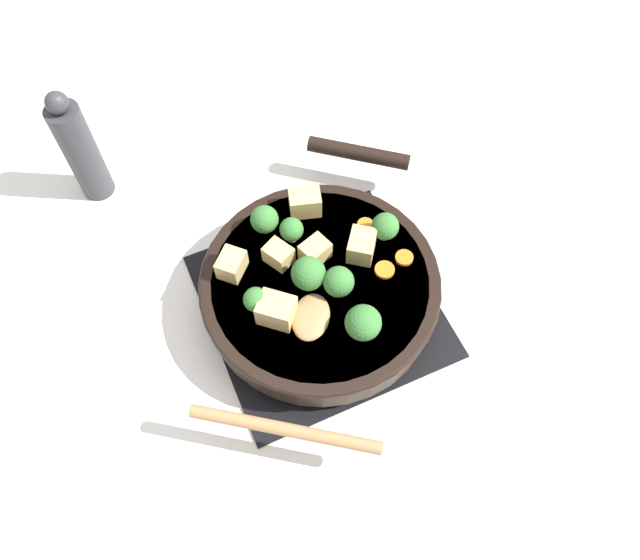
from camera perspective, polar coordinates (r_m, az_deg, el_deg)
ground_plane at (r=0.89m, az=-0.00°, el=-2.38°), size 2.40×2.40×0.00m
front_burner_grate at (r=0.88m, az=-0.00°, el=-2.03°), size 0.31×0.31×0.03m
skillet_pan at (r=0.85m, az=0.04°, el=-0.58°), size 0.41×0.38×0.05m
wooden_spoon at (r=0.76m, az=-2.12°, el=-8.88°), size 0.23×0.22×0.02m
tofu_cube_center_large at (r=0.84m, az=3.83°, el=3.14°), size 0.05×0.05×0.03m
tofu_cube_near_handle at (r=0.88m, az=-1.39°, el=7.17°), size 0.05×0.05×0.03m
tofu_cube_east_chunk at (r=0.83m, az=-8.09°, el=1.42°), size 0.05×0.05×0.03m
tofu_cube_west_chunk at (r=0.83m, az=-0.45°, el=2.64°), size 0.04×0.04×0.03m
tofu_cube_back_piece at (r=0.79m, az=-4.00°, el=-2.78°), size 0.06×0.06×0.04m
tofu_cube_front_piece at (r=0.83m, az=-3.82°, el=2.33°), size 0.04×0.04×0.03m
broccoli_floret_near_spoon at (r=0.85m, az=5.98°, el=4.87°), size 0.04×0.04×0.04m
broccoli_floret_center_top at (r=0.77m, az=3.97°, el=-3.93°), size 0.05×0.05×0.05m
broccoli_floret_east_rim at (r=0.80m, az=1.72°, el=-0.18°), size 0.04×0.04×0.05m
broccoli_floret_west_rim at (r=0.85m, az=-5.10°, el=5.52°), size 0.04×0.04×0.05m
broccoli_floret_north_edge at (r=0.84m, az=-2.62°, el=4.62°), size 0.03×0.03×0.04m
broccoli_floret_south_cluster at (r=0.80m, az=-1.02°, el=0.50°), size 0.05×0.05×0.05m
broccoli_floret_mid_floret at (r=0.79m, az=-5.89°, el=-1.82°), size 0.03×0.03×0.04m
carrot_slice_orange_thin at (r=0.84m, az=5.93°, el=0.93°), size 0.03×0.03×0.01m
carrot_slice_near_center at (r=0.85m, az=7.71°, el=2.03°), size 0.02×0.02×0.01m
carrot_slice_edge_slice at (r=0.87m, az=4.17°, el=5.04°), size 0.02×0.02×0.01m
pepper_mill at (r=1.00m, az=-21.08°, el=11.08°), size 0.05×0.05×0.20m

